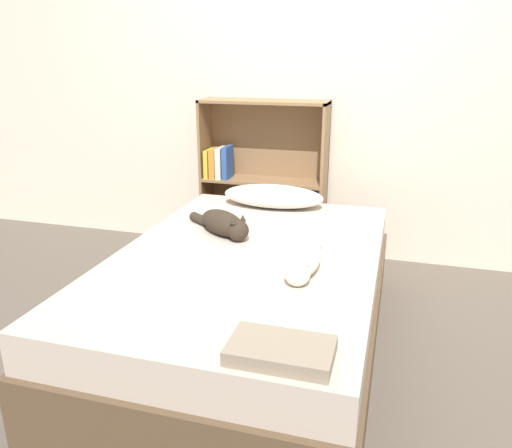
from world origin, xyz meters
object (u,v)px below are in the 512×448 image
Objects in this scene: bed at (248,300)px; pillow at (273,196)px; cat_dark at (224,224)px; cat_light at (304,261)px; bookshelf at (261,177)px.

bed is 3.05× the size of pillow.
bed is 0.86m from pillow.
cat_dark is at bearing -101.73° from pillow.
pillow reaches higher than bed.
bookshelf is (-0.60, 1.42, 0.01)m from cat_light.
pillow is 1.24× the size of cat_light.
pillow is 0.60m from cat_dark.
cat_light reaches higher than bed.
pillow is at bearing 112.99° from cat_dark.
bookshelf reaches higher than cat_light.
cat_light is (0.31, -0.16, 0.31)m from bed.
cat_light is 1.54m from bookshelf.
bed is 0.43m from cat_dark.
pillow is at bearing 95.39° from bed.
bookshelf reaches higher than bed.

